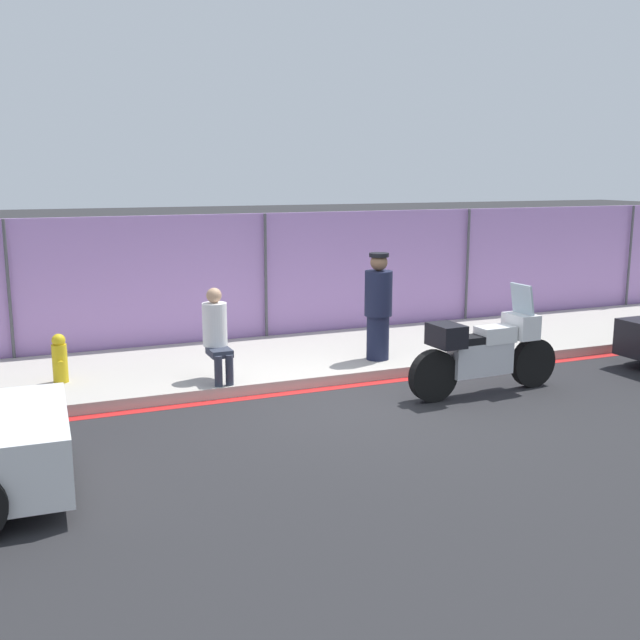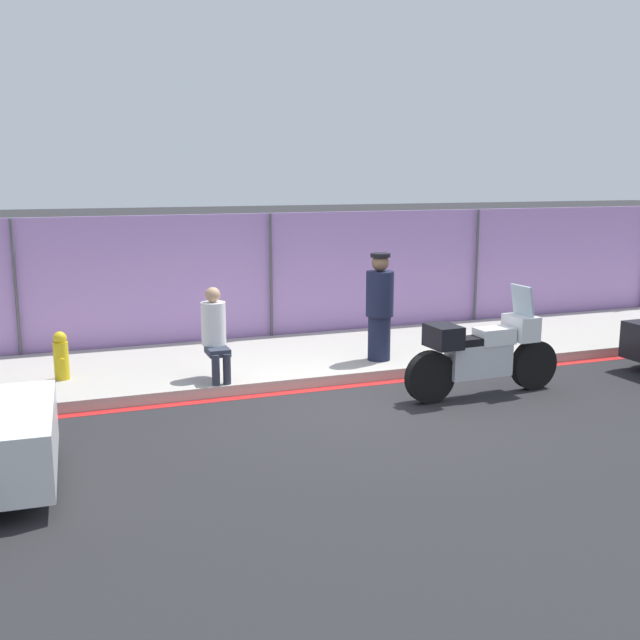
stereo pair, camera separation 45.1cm
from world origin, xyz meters
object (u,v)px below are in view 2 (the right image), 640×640
(motorcycle, at_px, (483,353))
(fire_hydrant, at_px, (61,356))
(person_seated_on_curb, at_px, (215,328))
(officer_standing, at_px, (380,306))

(motorcycle, distance_m, fire_hydrant, 5.82)
(person_seated_on_curb, xyz_separation_m, fire_hydrant, (-2.03, 0.68, -0.38))
(person_seated_on_curb, distance_m, fire_hydrant, 2.18)
(person_seated_on_curb, bearing_deg, fire_hydrant, 161.37)
(officer_standing, relative_size, fire_hydrant, 2.42)
(motorcycle, bearing_deg, fire_hydrant, 154.55)
(motorcycle, xyz_separation_m, fire_hydrant, (-5.35, 2.28, -0.11))
(fire_hydrant, bearing_deg, officer_standing, -6.43)
(officer_standing, xyz_separation_m, fire_hydrant, (-4.62, 0.52, -0.50))
(person_seated_on_curb, bearing_deg, motorcycle, -25.68)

